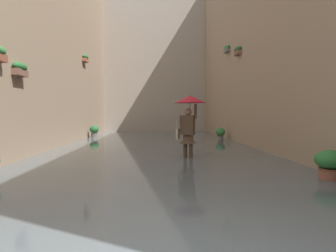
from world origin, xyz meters
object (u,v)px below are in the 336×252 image
potted_plant_mid_left (330,165)px  potted_plant_near_left (220,133)px  person_wading (189,115)px  potted_plant_mid_right (94,131)px

potted_plant_mid_left → potted_plant_near_left: size_ratio=0.95×
person_wading → potted_plant_near_left: person_wading is taller
potted_plant_mid_right → person_wading: bearing=117.0°
potted_plant_mid_right → potted_plant_near_left: (-6.84, 1.96, -0.01)m
person_wading → potted_plant_mid_left: 4.39m
potted_plant_near_left → potted_plant_mid_left: bearing=90.8°
person_wading → potted_plant_mid_right: bearing=-63.0°
person_wading → potted_plant_near_left: 7.31m
potted_plant_mid_left → potted_plant_mid_right: (6.99, -12.28, 0.04)m
potted_plant_mid_left → potted_plant_near_left: (0.15, -10.31, 0.03)m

